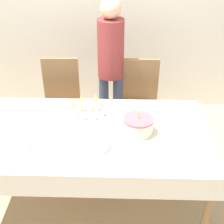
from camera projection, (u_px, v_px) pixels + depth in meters
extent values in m
plane|color=tan|center=(96.00, 192.00, 3.01)|extent=(12.00, 12.00, 0.00)
cube|color=silver|center=(104.00, 5.00, 3.77)|extent=(8.00, 0.05, 2.70)
cube|color=silver|center=(94.00, 132.00, 2.64)|extent=(1.94, 1.06, 0.03)
cube|color=silver|center=(94.00, 141.00, 2.68)|extent=(1.97, 1.09, 0.21)
cylinder|color=olive|center=(208.00, 208.00, 2.40)|extent=(0.06, 0.06, 0.69)
cylinder|color=olive|center=(12.00, 133.00, 3.25)|extent=(0.06, 0.06, 0.69)
cylinder|color=olive|center=(187.00, 136.00, 3.20)|extent=(0.06, 0.06, 0.69)
cube|color=olive|center=(61.00, 109.00, 3.44)|extent=(0.43, 0.43, 0.04)
cube|color=olive|center=(61.00, 79.00, 3.46)|extent=(0.40, 0.05, 0.50)
cylinder|color=olive|center=(77.00, 136.00, 3.42)|extent=(0.04, 0.04, 0.43)
cylinder|color=olive|center=(44.00, 136.00, 3.41)|extent=(0.04, 0.04, 0.43)
cylinder|color=olive|center=(80.00, 118.00, 3.72)|extent=(0.04, 0.04, 0.43)
cylinder|color=olive|center=(49.00, 118.00, 3.72)|extent=(0.04, 0.04, 0.43)
cube|color=olive|center=(140.00, 110.00, 3.42)|extent=(0.43, 0.43, 0.04)
cube|color=olive|center=(140.00, 80.00, 3.44)|extent=(0.40, 0.04, 0.50)
cylinder|color=olive|center=(156.00, 138.00, 3.39)|extent=(0.04, 0.04, 0.43)
cylinder|color=olive|center=(123.00, 137.00, 3.40)|extent=(0.04, 0.04, 0.43)
cylinder|color=olive|center=(153.00, 120.00, 3.69)|extent=(0.04, 0.04, 0.43)
cylinder|color=olive|center=(123.00, 119.00, 3.70)|extent=(0.04, 0.04, 0.43)
cylinder|color=beige|center=(138.00, 126.00, 2.59)|extent=(0.25, 0.25, 0.12)
cylinder|color=#D15B66|center=(139.00, 119.00, 2.55)|extent=(0.25, 0.25, 0.02)
cylinder|color=yellow|center=(139.00, 115.00, 2.53)|extent=(0.01, 0.01, 0.06)
sphere|color=#F9CC4C|center=(139.00, 111.00, 2.51)|extent=(0.01, 0.01, 0.01)
cylinder|color=silver|center=(88.00, 116.00, 2.82)|extent=(0.33, 0.33, 0.01)
cylinder|color=silver|center=(102.00, 115.00, 2.82)|extent=(0.05, 0.05, 0.00)
cylinder|color=silver|center=(102.00, 111.00, 2.80)|extent=(0.01, 0.01, 0.08)
cone|color=#E0CC72|center=(101.00, 103.00, 2.75)|extent=(0.04, 0.04, 0.08)
cylinder|color=silver|center=(96.00, 110.00, 2.90)|extent=(0.05, 0.05, 0.00)
cylinder|color=silver|center=(96.00, 106.00, 2.88)|extent=(0.01, 0.01, 0.08)
cone|color=#E0CC72|center=(95.00, 98.00, 2.83)|extent=(0.04, 0.04, 0.08)
cylinder|color=silver|center=(82.00, 111.00, 2.89)|extent=(0.05, 0.05, 0.00)
cylinder|color=silver|center=(82.00, 107.00, 2.87)|extent=(0.01, 0.01, 0.08)
cone|color=#E0CC72|center=(81.00, 98.00, 2.82)|extent=(0.04, 0.04, 0.08)
cylinder|color=silver|center=(74.00, 115.00, 2.83)|extent=(0.05, 0.05, 0.00)
cylinder|color=silver|center=(74.00, 111.00, 2.80)|extent=(0.01, 0.01, 0.08)
cone|color=#E0CC72|center=(73.00, 103.00, 2.76)|extent=(0.04, 0.04, 0.08)
cylinder|color=silver|center=(82.00, 120.00, 2.76)|extent=(0.05, 0.05, 0.00)
cylinder|color=silver|center=(82.00, 115.00, 2.74)|extent=(0.01, 0.01, 0.08)
cone|color=#E0CC72|center=(82.00, 107.00, 2.69)|extent=(0.04, 0.04, 0.08)
cylinder|color=silver|center=(93.00, 120.00, 2.76)|extent=(0.05, 0.05, 0.00)
cylinder|color=silver|center=(93.00, 116.00, 2.74)|extent=(0.01, 0.01, 0.08)
cone|color=#E0CC72|center=(92.00, 107.00, 2.69)|extent=(0.04, 0.04, 0.08)
cylinder|color=silver|center=(93.00, 146.00, 2.45)|extent=(0.27, 0.27, 0.01)
cylinder|color=silver|center=(93.00, 145.00, 2.45)|extent=(0.27, 0.27, 0.01)
cylinder|color=silver|center=(93.00, 144.00, 2.45)|extent=(0.27, 0.27, 0.01)
cylinder|color=silver|center=(93.00, 144.00, 2.44)|extent=(0.27, 0.27, 0.01)
cylinder|color=silver|center=(93.00, 143.00, 2.44)|extent=(0.27, 0.27, 0.01)
cube|color=silver|center=(139.00, 148.00, 2.43)|extent=(0.30, 0.04, 0.00)
cube|color=silver|center=(20.00, 147.00, 2.43)|extent=(0.18, 0.09, 0.02)
cube|color=white|center=(26.00, 138.00, 2.53)|extent=(0.15, 0.15, 0.01)
cylinder|color=#3F4C72|center=(104.00, 106.00, 3.63)|extent=(0.11, 0.11, 0.78)
cylinder|color=#3F4C72|center=(118.00, 106.00, 3.62)|extent=(0.11, 0.11, 0.78)
cylinder|color=maroon|center=(111.00, 49.00, 3.26)|extent=(0.28, 0.28, 0.62)
sphere|color=#D8B293|center=(111.00, 8.00, 3.04)|extent=(0.21, 0.21, 0.21)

